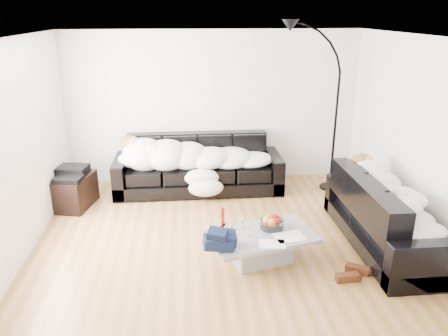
{
  "coord_description": "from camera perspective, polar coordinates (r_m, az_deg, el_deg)",
  "views": [
    {
      "loc": [
        -0.5,
        -5.15,
        2.88
      ],
      "look_at": [
        0.0,
        0.3,
        0.9
      ],
      "focal_mm": 35.0,
      "sensor_mm": 36.0,
      "label": 1
    }
  ],
  "objects": [
    {
      "name": "sofa_right",
      "position": [
        5.98,
        20.73,
        -5.51
      ],
      "size": [
        0.95,
        2.21,
        0.89
      ],
      "primitive_type": "cube",
      "rotation": [
        0.0,
        0.0,
        1.57
      ],
      "color": "black",
      "rests_on": "ground"
    },
    {
      "name": "newspaper_a",
      "position": [
        5.27,
        8.53,
        -8.84
      ],
      "size": [
        0.39,
        0.32,
        0.01
      ],
      "primitive_type": "cube",
      "rotation": [
        0.0,
        0.0,
        0.18
      ],
      "color": "silver",
      "rests_on": "coffee_table"
    },
    {
      "name": "candle_left",
      "position": [
        5.36,
        -0.25,
        -6.58
      ],
      "size": [
        0.06,
        0.06,
        0.27
      ],
      "primitive_type": "cylinder",
      "rotation": [
        0.0,
        0.0,
        0.24
      ],
      "color": "maroon",
      "rests_on": "coffee_table"
    },
    {
      "name": "shoes",
      "position": [
        5.34,
        16.38,
        -13.06
      ],
      "size": [
        0.48,
        0.38,
        0.1
      ],
      "primitive_type": null,
      "rotation": [
        0.0,
        0.0,
        -0.13
      ],
      "color": "#472311",
      "rests_on": "ground"
    },
    {
      "name": "newspaper_b",
      "position": [
        5.09,
        6.31,
        -9.8
      ],
      "size": [
        0.32,
        0.24,
        0.01
      ],
      "primitive_type": "cube",
      "rotation": [
        0.0,
        0.0,
        -0.12
      ],
      "color": "silver",
      "rests_on": "coffee_table"
    },
    {
      "name": "ceiling",
      "position": [
        5.19,
        0.32,
        16.78
      ],
      "size": [
        5.0,
        5.0,
        0.0
      ],
      "primitive_type": "plane",
      "color": "white",
      "rests_on": "ground"
    },
    {
      "name": "wine_glass_c",
      "position": [
        5.22,
        3.47,
        -8.03
      ],
      "size": [
        0.08,
        0.08,
        0.16
      ],
      "primitive_type": "cylinder",
      "rotation": [
        0.0,
        0.0,
        -0.26
      ],
      "color": "white",
      "rests_on": "coffee_table"
    },
    {
      "name": "teal_cushion",
      "position": [
        6.42,
        17.99,
        -0.79
      ],
      "size": [
        0.42,
        0.38,
        0.2
      ],
      "primitive_type": "ellipsoid",
      "rotation": [
        0.0,
        0.0,
        0.24
      ],
      "color": "#0B5051",
      "rests_on": "sofa_right"
    },
    {
      "name": "ground",
      "position": [
        5.93,
        0.27,
        -9.2
      ],
      "size": [
        5.0,
        5.0,
        0.0
      ],
      "primitive_type": "plane",
      "color": "olive",
      "rests_on": "ground"
    },
    {
      "name": "sleeper_back",
      "position": [
        7.21,
        -3.38,
        1.85
      ],
      "size": [
        2.34,
        0.81,
        0.47
      ],
      "primitive_type": null,
      "color": "white",
      "rests_on": "sofa_back"
    },
    {
      "name": "wall_left",
      "position": [
        5.75,
        -25.37,
        1.95
      ],
      "size": [
        0.02,
        4.5,
        2.6
      ],
      "primitive_type": "cube",
      "color": "silver",
      "rests_on": "ground"
    },
    {
      "name": "fruit_bowl",
      "position": [
        5.41,
        6.28,
        -6.96
      ],
      "size": [
        0.34,
        0.34,
        0.18
      ],
      "primitive_type": "cylinder",
      "rotation": [
        0.0,
        0.0,
        -0.19
      ],
      "color": "white",
      "rests_on": "coffee_table"
    },
    {
      "name": "sofa_back",
      "position": [
        7.32,
        -3.37,
        0.47
      ],
      "size": [
        2.77,
        0.96,
        0.9
      ],
      "primitive_type": "cube",
      "color": "black",
      "rests_on": "ground"
    },
    {
      "name": "stereo",
      "position": [
        7.03,
        -19.31,
        -0.55
      ],
      "size": [
        0.49,
        0.41,
        0.13
      ],
      "primitive_type": "cube",
      "rotation": [
        0.0,
        0.0,
        -0.17
      ],
      "color": "black",
      "rests_on": "av_cabinet"
    },
    {
      "name": "sleeper_right",
      "position": [
        5.9,
        20.97,
        -3.72
      ],
      "size": [
        0.8,
        1.89,
        0.46
      ],
      "primitive_type": null,
      "rotation": [
        0.0,
        0.0,
        1.57
      ],
      "color": "white",
      "rests_on": "sofa_right"
    },
    {
      "name": "wall_right",
      "position": [
        6.17,
        24.11,
        3.28
      ],
      "size": [
        0.02,
        4.5,
        2.6
      ],
      "primitive_type": "cube",
      "color": "silver",
      "rests_on": "ground"
    },
    {
      "name": "floor_lamp",
      "position": [
        7.39,
        14.39,
        6.2
      ],
      "size": [
        0.91,
        0.44,
        2.42
      ],
      "primitive_type": null,
      "rotation": [
        0.0,
        0.0,
        -0.1
      ],
      "color": "black",
      "rests_on": "ground"
    },
    {
      "name": "coffee_table",
      "position": [
        5.38,
        4.93,
        -10.31
      ],
      "size": [
        1.38,
        1.02,
        0.36
      ],
      "primitive_type": "cube",
      "rotation": [
        0.0,
        0.0,
        0.26
      ],
      "color": "#939699",
      "rests_on": "ground"
    },
    {
      "name": "navy_jacket",
      "position": [
        4.96,
        -0.6,
        -8.42
      ],
      "size": [
        0.37,
        0.32,
        0.18
      ],
      "primitive_type": null,
      "rotation": [
        0.0,
        0.0,
        0.07
      ],
      "color": "black",
      "rests_on": "coffee_table"
    },
    {
      "name": "wall_back",
      "position": [
        7.59,
        -1.37,
        7.86
      ],
      "size": [
        5.0,
        0.02,
        2.6
      ],
      "primitive_type": "cube",
      "color": "silver",
      "rests_on": "ground"
    },
    {
      "name": "av_cabinet",
      "position": [
        7.14,
        -19.02,
        -2.9
      ],
      "size": [
        0.65,
        0.81,
        0.5
      ],
      "primitive_type": "cube",
      "rotation": [
        0.0,
        0.0,
        -0.23
      ],
      "color": "black",
      "rests_on": "ground"
    },
    {
      "name": "wine_glass_a",
      "position": [
        5.36,
        2.47,
        -7.26
      ],
      "size": [
        0.07,
        0.07,
        0.15
      ],
      "primitive_type": "cylinder",
      "rotation": [
        0.0,
        0.0,
        -0.19
      ],
      "color": "white",
      "rests_on": "coffee_table"
    },
    {
      "name": "candle_right",
      "position": [
        5.43,
        -0.03,
        -6.35
      ],
      "size": [
        0.04,
        0.04,
        0.24
      ],
      "primitive_type": "cylinder",
      "rotation": [
        0.0,
        0.0,
        0.02
      ],
      "color": "maroon",
      "rests_on": "coffee_table"
    },
    {
      "name": "wine_glass_b",
      "position": [
        5.24,
        1.12,
        -7.92
      ],
      "size": [
        0.08,
        0.08,
        0.15
      ],
      "primitive_type": "cylinder",
      "rotation": [
        0.0,
        0.0,
        -0.28
      ],
      "color": "white",
      "rests_on": "coffee_table"
    }
  ]
}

